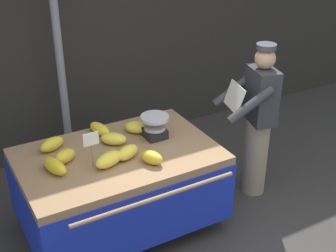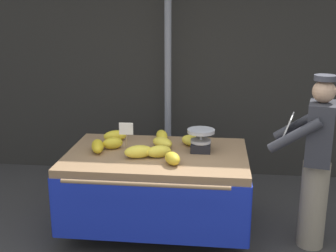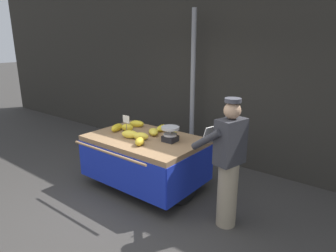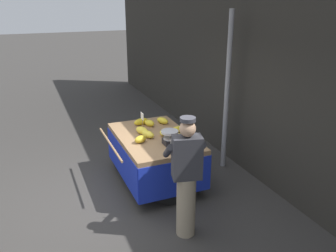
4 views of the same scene
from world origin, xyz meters
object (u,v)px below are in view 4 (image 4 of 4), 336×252
at_px(banana_bunch_0, 142,131).
at_px(vendor_person, 186,177).
at_px(banana_bunch_8, 178,129).
at_px(banana_bunch_6, 148,134).
at_px(banana_cart, 155,147).
at_px(weighing_scale, 170,138).
at_px(banana_bunch_1, 149,123).
at_px(price_sign, 142,118).
at_px(banana_bunch_3, 178,137).
at_px(banana_bunch_5, 141,122).
at_px(banana_bunch_7, 165,132).
at_px(banana_bunch_2, 162,121).
at_px(street_pole, 227,93).
at_px(banana_bunch_4, 140,139).

height_order(banana_bunch_0, vendor_person, vendor_person).
xyz_separation_m(banana_bunch_0, banana_bunch_8, (0.16, 0.60, -0.01)).
bearing_deg(banana_bunch_0, banana_bunch_6, 10.80).
bearing_deg(vendor_person, banana_bunch_0, -178.69).
bearing_deg(banana_bunch_0, banana_cart, 46.97).
height_order(weighing_scale, vendor_person, vendor_person).
distance_m(banana_bunch_1, vendor_person, 2.03).
relative_size(price_sign, banana_bunch_3, 1.46).
relative_size(price_sign, banana_bunch_5, 1.14).
xyz_separation_m(weighing_scale, banana_bunch_0, (-0.60, -0.27, -0.05)).
xyz_separation_m(banana_bunch_7, vendor_person, (1.51, -0.31, -0.05)).
distance_m(banana_bunch_1, banana_bunch_6, 0.56).
bearing_deg(banana_bunch_3, banana_bunch_7, -159.30).
relative_size(banana_bunch_1, banana_bunch_5, 0.71).
bearing_deg(banana_bunch_7, banana_bunch_8, 98.28).
height_order(banana_bunch_2, banana_bunch_8, banana_bunch_2).
xyz_separation_m(street_pole, banana_bunch_4, (0.24, -1.75, -0.54)).
height_order(street_pole, banana_bunch_8, street_pole).
bearing_deg(price_sign, banana_bunch_7, 42.20).
bearing_deg(banana_bunch_7, vendor_person, -11.45).
distance_m(banana_bunch_5, banana_bunch_6, 0.65).
distance_m(street_pole, banana_bunch_3, 1.32).
bearing_deg(price_sign, banana_bunch_5, 166.41).
relative_size(banana_bunch_1, banana_bunch_3, 0.91).
xyz_separation_m(banana_bunch_1, banana_bunch_4, (0.67, -0.40, -0.00)).
bearing_deg(price_sign, banana_bunch_3, 33.23).
xyz_separation_m(price_sign, banana_bunch_2, (-0.22, 0.47, -0.19)).
relative_size(banana_cart, banana_bunch_1, 8.74).
xyz_separation_m(banana_bunch_5, banana_bunch_6, (0.65, -0.09, -0.00)).
bearing_deg(banana_bunch_6, banana_bunch_5, 172.00).
xyz_separation_m(street_pole, banana_bunch_6, (0.09, -1.57, -0.53)).
relative_size(banana_bunch_2, banana_bunch_4, 1.17).
distance_m(price_sign, banana_bunch_0, 0.23).
bearing_deg(vendor_person, banana_bunch_6, -179.94).
bearing_deg(price_sign, banana_cart, 22.04).
distance_m(street_pole, price_sign, 1.61).
distance_m(banana_bunch_4, banana_bunch_5, 0.84).
bearing_deg(banana_cart, banana_bunch_4, -58.53).
bearing_deg(banana_cart, banana_bunch_6, -72.56).
bearing_deg(banana_bunch_7, banana_bunch_4, -72.39).
bearing_deg(weighing_scale, banana_bunch_6, -150.46).
bearing_deg(banana_bunch_3, price_sign, -146.77).
distance_m(street_pole, banana_bunch_8, 1.14).
bearing_deg(banana_cart, banana_bunch_8, 90.13).
height_order(price_sign, banana_bunch_1, price_sign).
height_order(banana_bunch_4, banana_bunch_7, banana_bunch_4).
distance_m(banana_bunch_3, banana_bunch_5, 0.99).
bearing_deg(street_pole, banana_bunch_4, -82.23).
xyz_separation_m(price_sign, vendor_person, (1.83, -0.01, -0.24)).
height_order(banana_bunch_1, banana_bunch_3, banana_bunch_1).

